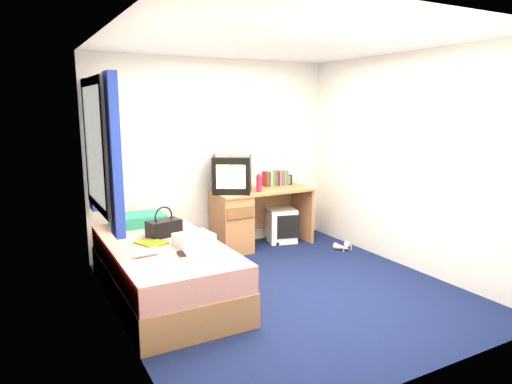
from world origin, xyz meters
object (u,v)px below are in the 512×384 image
desk (243,218)px  storage_cube (281,225)px  aerosol_can (247,182)px  colour_swatch_fan (193,256)px  vcr (232,153)px  water_bottle (146,252)px  towel (194,239)px  handbag (164,227)px  crt_tv (232,174)px  magazine (151,243)px  remote_control (182,254)px  picture_frame (288,180)px  bed (164,270)px  pillow (138,220)px  pink_water_bottle (259,184)px  white_heels (344,247)px

desk → storage_cube: bearing=2.1°
aerosol_can → colour_swatch_fan: size_ratio=0.90×
vcr → water_bottle: bearing=-113.7°
towel → water_bottle: towel is taller
handbag → aerosol_can: bearing=18.1°
crt_tv → magazine: size_ratio=2.18×
storage_cube → remote_control: bearing=-128.6°
aerosol_can → remote_control: aerosol_can is taller
picture_frame → water_bottle: bearing=-168.4°
aerosol_can → bed: bearing=-143.6°
bed → desk: bearing=36.5°
crt_tv → vcr: bearing=90.0°
desk → magazine: bearing=-146.4°
pillow → pink_water_bottle: 1.61m
bed → water_bottle: (-0.25, -0.31, 0.31)m
storage_cube → pink_water_bottle: size_ratio=2.26×
bed → vcr: size_ratio=4.81×
towel → water_bottle: size_ratio=1.64×
storage_cube → aerosol_can: bearing=-171.4°
handbag → vcr: bearing=21.1°
handbag → towel: bearing=-84.1°
desk → vcr: vcr is taller
handbag → magazine: 0.28m
magazine → storage_cube: bearing=25.8°
storage_cube → pillow: bearing=-158.2°
aerosol_can → handbag: aerosol_can is taller
remote_control → handbag: bearing=90.0°
white_heels → pillow: bearing=169.7°
vcr → aerosol_can: vcr is taller
storage_cube → water_bottle: 2.60m
vcr → picture_frame: (0.92, 0.14, -0.43)m
picture_frame → white_heels: (0.31, -0.86, -0.78)m
towel → colour_swatch_fan: towel is taller
vcr → magazine: vcr is taller
bed → vcr: vcr is taller
storage_cube → vcr: size_ratio=1.10×
bed → aerosol_can: bearing=36.4°
storage_cube → handbag: 2.07m
handbag → water_bottle: (-0.33, -0.53, -0.05)m
picture_frame → colour_swatch_fan: (-2.04, -1.67, -0.27)m
bed → handbag: (0.08, 0.22, 0.36)m
water_bottle → colour_swatch_fan: (0.35, -0.21, -0.03)m
vcr → handbag: vcr is taller
aerosol_can → towel: aerosol_can is taller
water_bottle → remote_control: bearing=-25.4°
desk → remote_control: desk is taller
white_heels → remote_control: bearing=-163.1°
storage_cube → pink_water_bottle: (-0.42, -0.14, 0.62)m
handbag → pillow: bearing=90.1°
pillow → pink_water_bottle: pink_water_bottle is taller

